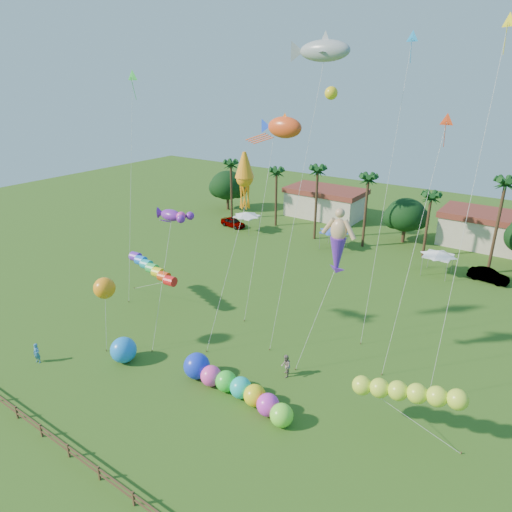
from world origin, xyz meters
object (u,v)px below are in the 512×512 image
Objects in this scene: car_b at (488,275)px; blue_ball at (123,350)px; spectator_b at (286,366)px; caterpillar_inflatable at (233,385)px; car_a at (233,222)px; spectator_a at (37,353)px.

car_b is 2.02× the size of blue_ball.
car_b is 2.29× the size of spectator_b.
caterpillar_inflatable is 4.72× the size of blue_ball.
blue_ball reaches higher than caterpillar_inflatable.
car_a is at bearing 131.54° from caterpillar_inflatable.
spectator_a is 20.50m from spectator_b.
spectator_b is (26.87, -27.83, 0.23)m from car_a.
car_b is 40.94m from blue_ball.
spectator_b is at bearing 168.16° from car_b.
car_b is 47.65m from spectator_a.
car_b is at bearing 74.16° from caterpillar_inflatable.
blue_ball is (-12.06, -5.97, 0.13)m from spectator_b.
car_a is 2.24× the size of spectator_b.
car_b is 2.49× the size of spectator_a.
blue_ball is (-10.06, -1.74, 0.21)m from caterpillar_inflatable.
caterpillar_inflatable is at bearing 167.27° from car_b.
spectator_b is (17.77, 10.22, 0.07)m from spectator_a.
blue_ball is at bearing -166.45° from caterpillar_inflatable.
car_a is 36.59m from car_b.
spectator_a is 0.92× the size of spectator_b.
spectator_b is at bearing 26.32° from blue_ball.
spectator_b reaches higher than spectator_a.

